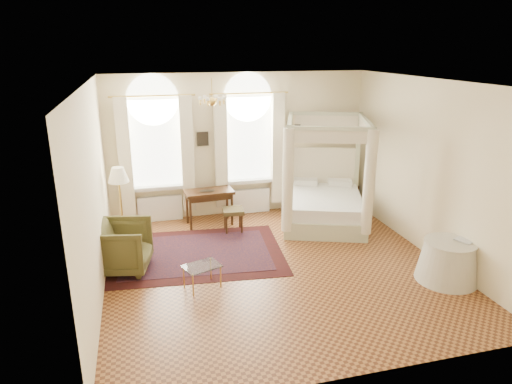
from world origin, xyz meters
TOP-DOWN VIEW (x-y plane):
  - ground at (0.00, 0.00)m, footprint 6.00×6.00m
  - room_walls at (0.00, 0.00)m, footprint 6.00×6.00m
  - window_left at (-1.90, 2.87)m, footprint 1.62×0.27m
  - window_right at (0.20, 2.87)m, footprint 1.62×0.27m
  - chandelier at (-0.90, 1.20)m, footprint 0.51×0.45m
  - wall_pictures at (0.09, 2.97)m, footprint 2.54×0.03m
  - canopy_bed at (1.68, 1.82)m, footprint 2.40×2.65m
  - nightstand at (2.70, 2.70)m, footprint 0.44×0.41m
  - nightstand_lamp at (2.60, 2.73)m, footprint 0.29×0.29m
  - writing_desk at (-0.83, 2.40)m, footprint 1.10×0.62m
  - laptop at (-0.87, 2.39)m, footprint 0.35×0.25m
  - stool at (-0.40, 1.89)m, footprint 0.48×0.48m
  - armchair at (-2.70, 0.62)m, footprint 1.17×1.15m
  - coffee_table at (-1.41, -0.38)m, footprint 0.69×0.59m
  - floor_lamp at (-2.70, 1.89)m, footprint 0.41×0.41m
  - oriental_rug at (-1.34, 0.93)m, footprint 3.52×2.68m
  - side_table at (2.70, -1.18)m, footprint 1.04×1.04m
  - book at (2.84, -1.26)m, footprint 0.31×0.34m

SIDE VIEW (x-z plane):
  - ground at x=0.00m, z-range 0.00..0.00m
  - oriental_rug at x=-1.34m, z-range 0.00..0.01m
  - nightstand at x=2.70m, z-range 0.00..0.56m
  - side_table at x=2.70m, z-range -0.01..0.70m
  - coffee_table at x=-1.41m, z-range 0.16..0.56m
  - stool at x=-0.40m, z-range 0.17..0.67m
  - armchair at x=-2.70m, z-range 0.00..0.90m
  - canopy_bed at x=1.68m, z-range -0.65..1.73m
  - writing_desk at x=-0.83m, z-range 0.28..1.08m
  - book at x=2.84m, z-range 0.71..0.74m
  - laptop at x=-0.87m, z-range 0.80..0.82m
  - nightstand_lamp at x=2.60m, z-range 0.63..1.06m
  - floor_lamp at x=-2.70m, z-range 0.56..2.14m
  - window_left at x=-1.90m, z-range -0.16..3.13m
  - window_right at x=0.20m, z-range -0.16..3.13m
  - wall_pictures at x=0.09m, z-range 1.70..2.09m
  - room_walls at x=0.00m, z-range -1.02..4.98m
  - chandelier at x=-0.90m, z-range 2.66..3.16m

